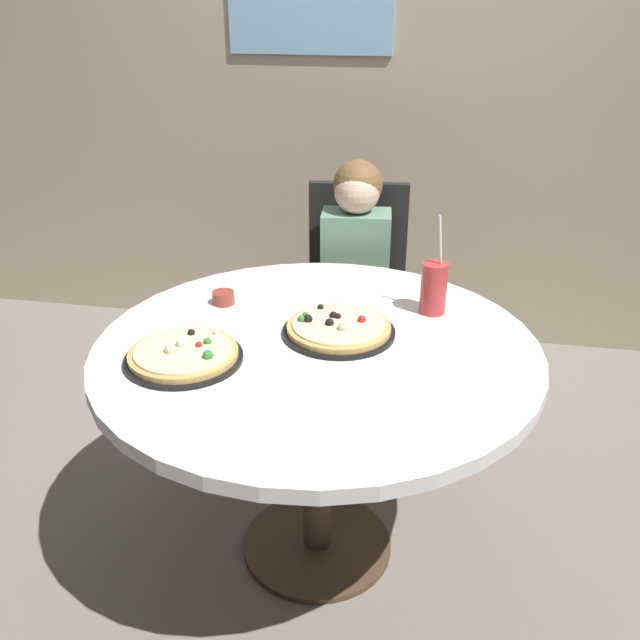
# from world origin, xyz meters

# --- Properties ---
(ground_plane) EXTENTS (8.00, 8.00, 0.00)m
(ground_plane) POSITION_xyz_m (0.00, 0.00, 0.00)
(ground_plane) COLOR slate
(wall_with_window) EXTENTS (5.20, 0.14, 2.90)m
(wall_with_window) POSITION_xyz_m (-0.00, 1.67, 1.45)
(wall_with_window) COLOR tan
(wall_with_window) RESTS_ON ground_plane
(dining_table) EXTENTS (1.25, 1.25, 0.75)m
(dining_table) POSITION_xyz_m (0.00, 0.00, 0.66)
(dining_table) COLOR white
(dining_table) RESTS_ON ground_plane
(chair_wooden) EXTENTS (0.44, 0.44, 0.95)m
(chair_wooden) POSITION_xyz_m (-0.01, 0.91, 0.53)
(chair_wooden) COLOR black
(chair_wooden) RESTS_ON ground_plane
(diner_child) EXTENTS (0.29, 0.42, 1.08)m
(diner_child) POSITION_xyz_m (0.01, 0.73, 0.48)
(diner_child) COLOR #3F4766
(diner_child) RESTS_ON ground_plane
(pizza_veggie) EXTENTS (0.33, 0.33, 0.05)m
(pizza_veggie) POSITION_xyz_m (0.05, 0.07, 0.77)
(pizza_veggie) COLOR black
(pizza_veggie) RESTS_ON dining_table
(pizza_cheese) EXTENTS (0.32, 0.32, 0.05)m
(pizza_cheese) POSITION_xyz_m (-0.33, -0.16, 0.77)
(pizza_cheese) COLOR black
(pizza_cheese) RESTS_ON dining_table
(soda_cup) EXTENTS (0.08, 0.08, 0.31)m
(soda_cup) POSITION_xyz_m (0.31, 0.27, 0.83)
(soda_cup) COLOR #B73333
(soda_cup) RESTS_ON dining_table
(sauce_bowl) EXTENTS (0.07, 0.07, 0.04)m
(sauce_bowl) POSITION_xyz_m (-0.34, 0.21, 0.77)
(sauce_bowl) COLOR brown
(sauce_bowl) RESTS_ON dining_table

